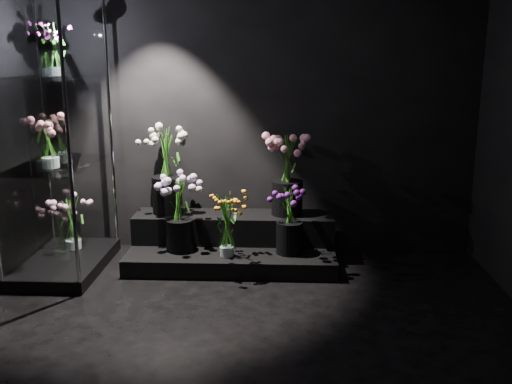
{
  "coord_description": "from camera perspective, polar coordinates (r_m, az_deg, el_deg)",
  "views": [
    {
      "loc": [
        0.21,
        -3.25,
        1.84
      ],
      "look_at": [
        0.02,
        1.2,
        0.75
      ],
      "focal_mm": 40.0,
      "sensor_mm": 36.0,
      "label": 1
    }
  ],
  "objects": [
    {
      "name": "bouquet_case_pink",
      "position": [
        4.83,
        -20.0,
        4.76
      ],
      "size": [
        0.37,
        0.37,
        0.4
      ],
      "rotation": [
        0.0,
        0.0,
        0.31
      ],
      "color": "white",
      "rests_on": "display_case"
    },
    {
      "name": "display_case",
      "position": [
        5.0,
        -19.48,
        5.72
      ],
      "size": [
        0.66,
        1.1,
        2.41
      ],
      "color": "black",
      "rests_on": "floor"
    },
    {
      "name": "wall_front",
      "position": [
        1.34,
        -6.8,
        -5.61
      ],
      "size": [
        4.0,
        0.0,
        4.0
      ],
      "primitive_type": "plane",
      "rotation": [
        -1.57,
        0.0,
        0.0
      ],
      "color": "black",
      "rests_on": "floor"
    },
    {
      "name": "bouquet_pink_roses",
      "position": [
        5.12,
        3.16,
        1.99
      ],
      "size": [
        0.38,
        0.38,
        0.73
      ],
      "rotation": [
        0.0,
        0.0,
        0.1
      ],
      "color": "black",
      "rests_on": "display_riser"
    },
    {
      "name": "bouquet_lilac",
      "position": [
        4.96,
        -7.72,
        -1.69
      ],
      "size": [
        0.45,
        0.45,
        0.65
      ],
      "rotation": [
        0.0,
        0.0,
        0.22
      ],
      "color": "black",
      "rests_on": "display_riser"
    },
    {
      "name": "display_riser",
      "position": [
        5.18,
        -2.32,
        -5.06
      ],
      "size": [
        1.81,
        0.81,
        0.4
      ],
      "color": "black",
      "rests_on": "floor"
    },
    {
      "name": "bouquet_orange_bells",
      "position": [
        4.81,
        -2.96,
        -3.25
      ],
      "size": [
        0.3,
        0.3,
        0.55
      ],
      "rotation": [
        0.0,
        0.0,
        -0.24
      ],
      "color": "white",
      "rests_on": "display_riser"
    },
    {
      "name": "bouquet_purple",
      "position": [
        4.87,
        3.39,
        -2.56
      ],
      "size": [
        0.32,
        0.32,
        0.58
      ],
      "rotation": [
        0.0,
        0.0,
        0.08
      ],
      "color": "black",
      "rests_on": "display_riser"
    },
    {
      "name": "wall_back",
      "position": [
        5.27,
        0.21,
        9.0
      ],
      "size": [
        4.0,
        0.0,
        4.0
      ],
      "primitive_type": "plane",
      "rotation": [
        1.57,
        0.0,
        0.0
      ],
      "color": "black",
      "rests_on": "floor"
    },
    {
      "name": "bouquet_cream_roses",
      "position": [
        5.21,
        -8.97,
        2.67
      ],
      "size": [
        0.51,
        0.51,
        0.77
      ],
      "rotation": [
        0.0,
        0.0,
        0.27
      ],
      "color": "black",
      "rests_on": "display_riser"
    },
    {
      "name": "bouquet_case_magenta",
      "position": [
        5.06,
        -19.41,
        13.3
      ],
      "size": [
        0.26,
        0.26,
        0.41
      ],
      "rotation": [
        0.0,
        0.0,
        0.15
      ],
      "color": "white",
      "rests_on": "display_case"
    },
    {
      "name": "floor",
      "position": [
        3.74,
        -1.1,
        -15.72
      ],
      "size": [
        4.0,
        4.0,
        0.0
      ],
      "primitive_type": "plane",
      "color": "black",
      "rests_on": "ground"
    },
    {
      "name": "bouquet_case_base_pink",
      "position": [
        5.37,
        -17.95,
        -2.85
      ],
      "size": [
        0.41,
        0.41,
        0.48
      ],
      "rotation": [
        0.0,
        0.0,
        -0.25
      ],
      "color": "white",
      "rests_on": "display_case"
    }
  ]
}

